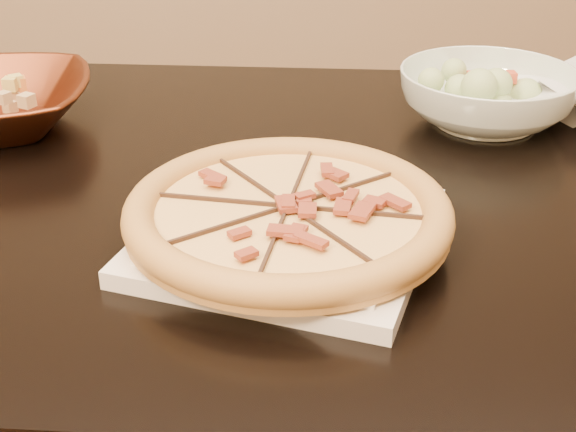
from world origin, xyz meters
name	(u,v)px	position (x,y,z in m)	size (l,w,h in m)	color
dining_table	(175,260)	(-0.10, 0.13, 0.64)	(1.37, 0.97, 0.75)	black
plate	(288,234)	(0.03, -0.03, 0.76)	(0.34, 0.34, 0.02)	silver
pizza	(288,212)	(0.03, -0.03, 0.78)	(0.31, 0.31, 0.03)	gold
salad_bowl	(487,97)	(0.31, 0.28, 0.79)	(0.23, 0.23, 0.07)	white
salad	(492,57)	(0.31, 0.28, 0.84)	(0.09, 0.12, 0.04)	#B1C580
cling_film	(561,97)	(0.42, 0.30, 0.78)	(0.16, 0.13, 0.05)	silver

